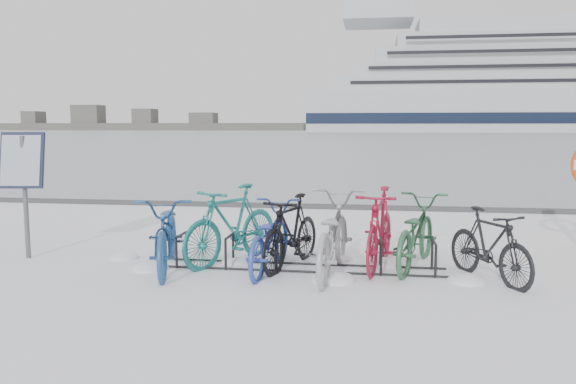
{
  "coord_description": "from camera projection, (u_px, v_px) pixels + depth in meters",
  "views": [
    {
      "loc": [
        0.91,
        -7.74,
        2.02
      ],
      "look_at": [
        -0.31,
        0.6,
        1.03
      ],
      "focal_mm": 35.0,
      "sensor_mm": 36.0,
      "label": 1
    }
  ],
  "objects": [
    {
      "name": "ground",
      "position": [
        304.0,
        269.0,
        7.98
      ],
      "size": [
        900.0,
        900.0,
        0.0
      ],
      "primitive_type": "plane",
      "color": "white",
      "rests_on": "ground"
    },
    {
      "name": "ice_sheet",
      "position": [
        367.0,
        133.0,
        160.29
      ],
      "size": [
        400.0,
        298.0,
        0.02
      ],
      "primitive_type": "cube",
      "color": "#98A5AC",
      "rests_on": "ground"
    },
    {
      "name": "quay_edge",
      "position": [
        332.0,
        207.0,
        13.77
      ],
      "size": [
        400.0,
        0.25,
        0.1
      ],
      "primitive_type": "cube",
      "color": "#3F3F42",
      "rests_on": "ground"
    },
    {
      "name": "bike_rack",
      "position": [
        304.0,
        256.0,
        7.95
      ],
      "size": [
        4.0,
        0.48,
        0.46
      ],
      "color": "black",
      "rests_on": "ground"
    },
    {
      "name": "info_board",
      "position": [
        23.0,
        168.0,
        8.45
      ],
      "size": [
        0.67,
        0.34,
        1.93
      ],
      "rotation": [
        0.0,
        0.0,
        0.16
      ],
      "color": "#595B5E",
      "rests_on": "ground"
    },
    {
      "name": "cruise_ferry",
      "position": [
        548.0,
        89.0,
        181.07
      ],
      "size": [
        156.4,
        29.46,
        51.39
      ],
      "color": "silver",
      "rests_on": "ground"
    },
    {
      "name": "shoreline",
      "position": [
        123.0,
        125.0,
        280.67
      ],
      "size": [
        180.0,
        12.0,
        9.5
      ],
      "color": "#4E4E4E",
      "rests_on": "ground"
    },
    {
      "name": "bike_0",
      "position": [
        168.0,
        230.0,
        7.93
      ],
      "size": [
        1.25,
        2.22,
        1.1
      ],
      "primitive_type": "imported",
      "rotation": [
        0.0,
        0.0,
        0.26
      ],
      "color": "navy",
      "rests_on": "ground"
    },
    {
      "name": "bike_1",
      "position": [
        232.0,
        222.0,
        8.33
      ],
      "size": [
        1.45,
        2.0,
        1.19
      ],
      "primitive_type": "imported",
      "rotation": [
        0.0,
        0.0,
        -0.51
      ],
      "color": "#1A706D",
      "rests_on": "ground"
    },
    {
      "name": "bike_2",
      "position": [
        269.0,
        235.0,
        7.88
      ],
      "size": [
        0.83,
        1.95,
        1.0
      ],
      "primitive_type": "imported",
      "rotation": [
        0.0,
        0.0,
        3.05
      ],
      "color": "#2C44A1",
      "rests_on": "ground"
    },
    {
      "name": "bike_3",
      "position": [
        291.0,
        230.0,
        8.06
      ],
      "size": [
        1.01,
        1.86,
        1.07
      ],
      "primitive_type": "imported",
      "rotation": [
        0.0,
        0.0,
        -0.3
      ],
      "color": "black",
      "rests_on": "ground"
    },
    {
      "name": "bike_4",
      "position": [
        332.0,
        232.0,
        7.67
      ],
      "size": [
        0.96,
        2.26,
        1.15
      ],
      "primitive_type": "imported",
      "rotation": [
        0.0,
        0.0,
        3.05
      ],
      "color": "#A0A2A7",
      "rests_on": "ground"
    },
    {
      "name": "bike_5",
      "position": [
        380.0,
        226.0,
        8.04
      ],
      "size": [
        0.89,
        2.03,
        1.18
      ],
      "primitive_type": "imported",
      "rotation": [
        0.0,
        0.0,
        -0.18
      ],
      "color": "maroon",
      "rests_on": "ground"
    },
    {
      "name": "bike_6",
      "position": [
        415.0,
        230.0,
        8.06
      ],
      "size": [
        1.27,
        2.14,
        1.06
      ],
      "primitive_type": "imported",
      "rotation": [
        0.0,
        0.0,
        2.84
      ],
      "color": "#2D5F3E",
      "rests_on": "ground"
    },
    {
      "name": "bike_7",
      "position": [
        490.0,
        243.0,
        7.36
      ],
      "size": [
        1.17,
        1.66,
        0.98
      ],
      "primitive_type": "imported",
      "rotation": [
        0.0,
        0.0,
        0.49
      ],
      "color": "black",
      "rests_on": "ground"
    },
    {
      "name": "snow_drifts",
      "position": [
        322.0,
        271.0,
        7.84
      ],
      "size": [
        6.11,
        1.62,
        0.21
      ],
      "color": "white",
      "rests_on": "ground"
    }
  ]
}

